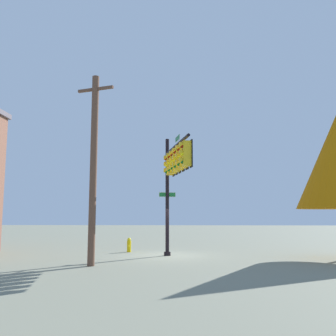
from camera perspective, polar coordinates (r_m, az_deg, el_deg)
name	(u,v)px	position (r m, az deg, el deg)	size (l,w,h in m)	color
ground_plane	(167,256)	(20.07, -0.11, -13.59)	(120.00, 120.00, 0.00)	gray
signal_pole_assembly	(175,167)	(18.06, 1.07, 0.17)	(4.85, 1.79, 6.39)	black
utility_pole	(93,166)	(16.40, -11.63, 0.37)	(0.64, 1.76, 8.45)	brown
fire_hydrant	(129,245)	(22.02, -6.14, -11.93)	(0.33, 0.24, 0.83)	#DCB80B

